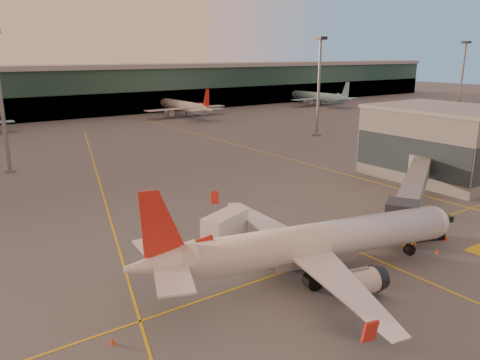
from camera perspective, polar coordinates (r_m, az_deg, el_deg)
ground at (r=48.71m, az=13.95°, el=-11.44°), size 600.00×600.00×0.00m
taxi_markings at (r=79.91m, az=-14.60°, el=-0.89°), size 100.12×173.00×0.01m
terminal at (r=173.40m, az=-24.29°, el=9.68°), size 400.00×20.00×17.60m
gate_building at (r=89.72m, az=23.31°, el=4.22°), size 18.40×22.40×12.60m
mast_west_near at (r=95.04m, az=-27.24°, el=9.56°), size 2.40×2.40×25.60m
mast_east_near at (r=126.43m, az=9.62°, el=12.00°), size 2.40×2.40×25.60m
mast_east_far at (r=188.83m, az=25.51°, el=11.76°), size 2.40×2.40×25.60m
main_airplane at (r=46.58m, az=8.42°, el=-7.75°), size 34.64×31.54×10.57m
jet_bridge at (r=70.15m, az=20.59°, el=-0.46°), size 28.72×18.27×5.43m
catering_truck at (r=52.14m, az=-1.80°, el=-6.11°), size 6.24×4.42×4.45m
gpu_cart at (r=58.07m, az=20.07°, el=-6.87°), size 2.31×1.84×1.18m
pushback_tug at (r=60.55m, az=21.73°, el=-5.88°), size 4.40×3.42×2.01m
cone_nose at (r=61.03m, az=23.86°, el=-6.51°), size 0.42×0.42×0.54m
cone_tail at (r=38.95m, az=-15.29°, el=-18.41°), size 0.41×0.41×0.52m
cone_wing_left at (r=59.12m, az=-3.93°, el=-5.84°), size 0.46×0.46×0.59m
cone_fwd at (r=56.77m, az=22.93°, el=-8.03°), size 0.39×0.39×0.50m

